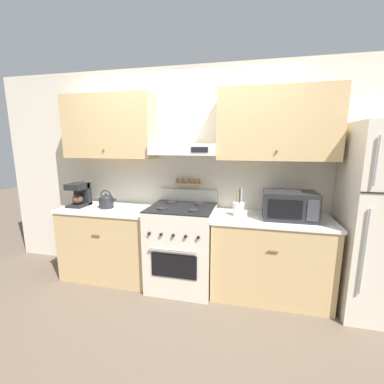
# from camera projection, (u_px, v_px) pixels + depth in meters

# --- Properties ---
(ground_plane) EXTENTS (16.00, 16.00, 0.00)m
(ground_plane) POSITION_uv_depth(u_px,v_px,m) (175.00, 298.00, 2.81)
(ground_plane) COLOR brown
(wall_back) EXTENTS (5.20, 0.46, 2.55)m
(wall_back) POSITION_uv_depth(u_px,v_px,m) (190.00, 159.00, 3.08)
(wall_back) COLOR beige
(wall_back) RESTS_ON ground_plane
(counter_left) EXTENTS (1.14, 0.63, 0.89)m
(counter_left) POSITION_uv_depth(u_px,v_px,m) (111.00, 242.00, 3.24)
(counter_left) COLOR tan
(counter_left) RESTS_ON ground_plane
(counter_right) EXTENTS (1.25, 0.63, 0.89)m
(counter_right) POSITION_uv_depth(u_px,v_px,m) (270.00, 257.00, 2.81)
(counter_right) COLOR tan
(counter_right) RESTS_ON ground_plane
(stove_range) EXTENTS (0.73, 0.68, 1.11)m
(stove_range) POSITION_uv_depth(u_px,v_px,m) (182.00, 246.00, 2.99)
(stove_range) COLOR beige
(stove_range) RESTS_ON ground_plane
(refrigerator) EXTENTS (0.71, 0.70, 1.87)m
(refrigerator) POSITION_uv_depth(u_px,v_px,m) (383.00, 222.00, 2.45)
(refrigerator) COLOR beige
(refrigerator) RESTS_ON ground_plane
(tea_kettle) EXTENTS (0.22, 0.17, 0.22)m
(tea_kettle) POSITION_uv_depth(u_px,v_px,m) (106.00, 201.00, 3.11)
(tea_kettle) COLOR #232326
(tea_kettle) RESTS_ON counter_left
(coffee_maker) EXTENTS (0.21, 0.26, 0.29)m
(coffee_maker) POSITION_uv_depth(u_px,v_px,m) (80.00, 194.00, 3.22)
(coffee_maker) COLOR black
(coffee_maker) RESTS_ON counter_left
(microwave) EXTENTS (0.52, 0.35, 0.29)m
(microwave) POSITION_uv_depth(u_px,v_px,m) (290.00, 205.00, 2.65)
(microwave) COLOR #232326
(microwave) RESTS_ON counter_right
(utensil_crock) EXTENTS (0.12, 0.12, 0.31)m
(utensil_crock) POSITION_uv_depth(u_px,v_px,m) (239.00, 209.00, 2.76)
(utensil_crock) COLOR silver
(utensil_crock) RESTS_ON counter_right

